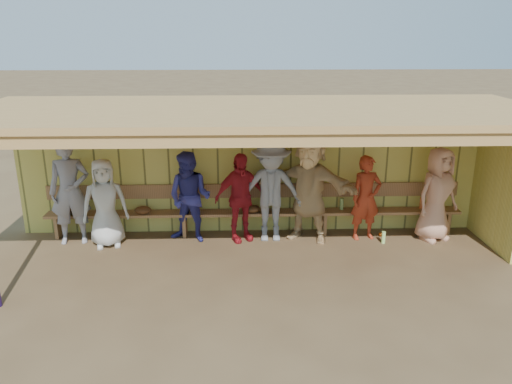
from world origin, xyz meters
TOP-DOWN VIEW (x-y plane):
  - ground at (0.00, 0.00)m, footprint 90.00×90.00m
  - player_a at (-3.23, 0.81)m, footprint 0.75×0.55m
  - player_b at (-2.60, 0.64)m, footprint 0.86×0.67m
  - player_c at (-1.15, 0.81)m, footprint 0.95×0.83m
  - player_d at (-0.27, 0.81)m, footprint 1.02×0.75m
  - player_e at (0.28, 0.81)m, footprint 1.21×0.71m
  - player_f at (0.95, 0.81)m, footprint 1.88×1.28m
  - player_g at (1.98, 0.81)m, footprint 0.63×0.48m
  - player_h at (3.23, 0.73)m, footprint 0.98×0.84m
  - dugout_structure at (0.39, 0.69)m, footprint 8.80×3.20m
  - bench at (0.00, 1.12)m, footprint 7.60×0.34m
  - dugout_equipment at (-0.94, 0.99)m, footprint 6.77×0.62m

SIDE VIEW (x-z plane):
  - ground at x=0.00m, z-range 0.00..0.00m
  - dugout_equipment at x=-0.94m, z-range 0.09..0.89m
  - bench at x=0.00m, z-range 0.06..0.99m
  - player_g at x=1.98m, z-range 0.00..1.54m
  - player_b at x=-2.60m, z-range 0.00..1.57m
  - player_d at x=-0.27m, z-range 0.00..1.61m
  - player_c at x=-1.15m, z-range 0.00..1.63m
  - player_h at x=3.23m, z-range 0.00..1.70m
  - player_e at x=0.28m, z-range 0.00..1.85m
  - player_a at x=-3.23m, z-range 0.00..1.89m
  - player_f at x=0.95m, z-range 0.00..1.95m
  - dugout_structure at x=0.39m, z-range 0.44..2.94m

